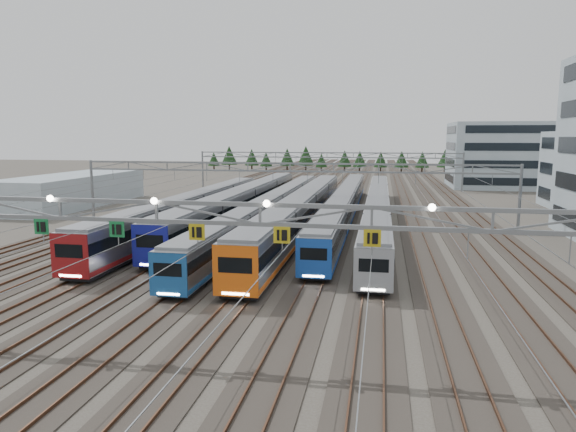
% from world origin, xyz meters
% --- Properties ---
extents(ground, '(400.00, 400.00, 0.00)m').
position_xyz_m(ground, '(0.00, 0.00, 0.00)').
color(ground, '#47423A').
rests_on(ground, ground).
extents(track_bed, '(54.00, 260.00, 5.42)m').
position_xyz_m(track_bed, '(0.00, 100.00, 1.49)').
color(track_bed, '#2D2823').
rests_on(track_bed, ground).
extents(train_a, '(3.10, 51.16, 4.05)m').
position_xyz_m(train_a, '(-11.25, 34.39, 2.28)').
color(train_a, black).
rests_on(train_a, ground).
extents(train_b, '(3.19, 58.43, 4.16)m').
position_xyz_m(train_b, '(-6.75, 42.19, 2.33)').
color(train_b, black).
rests_on(train_b, ground).
extents(train_c, '(2.72, 67.22, 3.54)m').
position_xyz_m(train_c, '(-2.25, 39.72, 2.02)').
color(train_c, black).
rests_on(train_c, ground).
extents(train_d, '(3.17, 60.11, 4.14)m').
position_xyz_m(train_d, '(2.25, 36.74, 2.32)').
color(train_d, black).
rests_on(train_d, ground).
extents(train_e, '(2.79, 65.38, 3.63)m').
position_xyz_m(train_e, '(6.75, 44.91, 2.07)').
color(train_e, black).
rests_on(train_e, ground).
extents(train_f, '(2.79, 64.58, 3.64)m').
position_xyz_m(train_f, '(11.25, 41.82, 2.07)').
color(train_f, black).
rests_on(train_f, ground).
extents(gantry_near, '(56.36, 0.61, 8.08)m').
position_xyz_m(gantry_near, '(-0.05, -0.12, 7.09)').
color(gantry_near, gray).
rests_on(gantry_near, ground).
extents(gantry_mid, '(56.36, 0.36, 8.00)m').
position_xyz_m(gantry_mid, '(0.00, 40.00, 6.39)').
color(gantry_mid, gray).
rests_on(gantry_mid, ground).
extents(gantry_far, '(56.36, 0.36, 8.00)m').
position_xyz_m(gantry_far, '(0.00, 85.00, 6.39)').
color(gantry_far, gray).
rests_on(gantry_far, ground).
extents(depot_bldg_north, '(22.00, 18.00, 14.32)m').
position_xyz_m(depot_bldg_north, '(37.78, 96.35, 7.16)').
color(depot_bldg_north, '#98ADB5').
rests_on(depot_bldg_north, ground).
extents(west_shed, '(10.00, 30.00, 5.05)m').
position_xyz_m(west_shed, '(-38.14, 51.09, 2.52)').
color(west_shed, '#98ADB5').
rests_on(west_shed, ground).
extents(treeline, '(100.10, 5.60, 7.02)m').
position_xyz_m(treeline, '(2.25, 142.86, 4.23)').
color(treeline, '#332114').
rests_on(treeline, ground).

